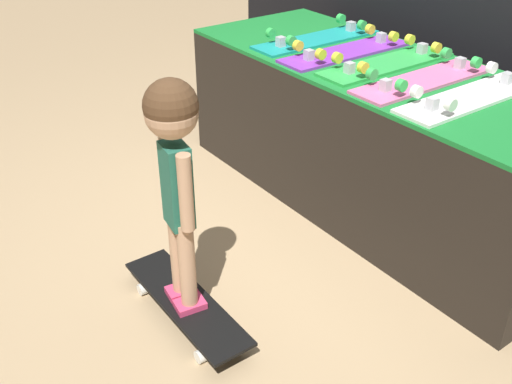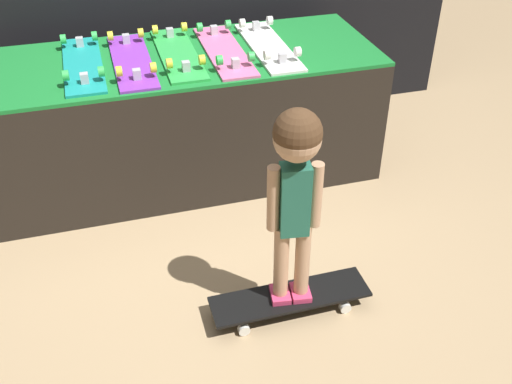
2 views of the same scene
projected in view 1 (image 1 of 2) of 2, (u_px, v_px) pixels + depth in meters
The scene contains 9 objects.
ground_plane at pixel (282, 235), 3.00m from camera, with size 16.00×16.00×0.00m, color tan.
display_rack at pixel (376, 136), 3.11m from camera, with size 2.22×0.83×0.75m.
skateboard_teal_on_rack at pixel (317, 38), 3.28m from camera, with size 0.20×0.77×0.09m.
skateboard_purple_on_rack at pixel (346, 50), 3.08m from camera, with size 0.20×0.77×0.09m.
skateboard_green_on_rack at pixel (387, 62), 2.92m from camera, with size 0.20×0.77×0.09m.
skateboard_pink_on_rack at pixel (424, 78), 2.73m from camera, with size 0.20×0.77×0.09m.
skateboard_white_on_rack at pixel (471, 96), 2.54m from camera, with size 0.20×0.77×0.09m.
skateboard_on_floor at pixel (186, 303), 2.45m from camera, with size 0.73×0.19×0.09m.
child at pixel (175, 156), 2.10m from camera, with size 0.23×0.19×0.95m.
Camera 1 is at (1.92, -1.55, 1.72)m, focal length 42.00 mm.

